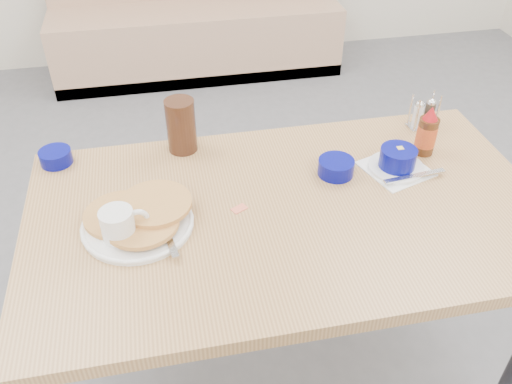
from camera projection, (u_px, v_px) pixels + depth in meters
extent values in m
cube|color=tan|center=(197.00, 40.00, 3.69)|extent=(1.90, 0.55, 0.45)
cube|color=#2D2D33|center=(199.00, 65.00, 3.80)|extent=(1.90, 0.55, 0.08)
cube|color=tan|center=(289.00, 213.00, 1.47)|extent=(1.40, 0.80, 0.04)
cylinder|color=#2D2D33|center=(86.00, 261.00, 1.85)|extent=(0.04, 0.04, 0.72)
cylinder|color=#2D2D33|center=(423.00, 214.00, 2.05)|extent=(0.04, 0.04, 0.72)
cylinder|color=white|center=(138.00, 224.00, 1.39)|extent=(0.29, 0.29, 0.01)
cylinder|color=#E8AC57|center=(120.00, 215.00, 1.40)|extent=(0.19, 0.19, 0.01)
cylinder|color=#E8AC57|center=(142.00, 223.00, 1.36)|extent=(0.19, 0.19, 0.01)
cylinder|color=#E8AC57|center=(155.00, 203.00, 1.40)|extent=(0.19, 0.19, 0.01)
cube|color=silver|center=(169.00, 240.00, 1.33)|extent=(0.04, 0.13, 0.01)
cylinder|color=white|center=(118.00, 227.00, 1.32)|extent=(0.08, 0.08, 0.09)
cylinder|color=black|center=(115.00, 214.00, 1.30)|extent=(0.07, 0.07, 0.00)
torus|color=white|center=(136.00, 221.00, 1.34)|extent=(0.07, 0.03, 0.07)
cube|color=white|center=(396.00, 169.00, 1.59)|extent=(0.22, 0.22, 0.00)
cylinder|color=white|center=(396.00, 167.00, 1.59)|extent=(0.16, 0.16, 0.01)
cylinder|color=#050872|center=(398.00, 158.00, 1.57)|extent=(0.11, 0.11, 0.06)
cylinder|color=white|center=(399.00, 151.00, 1.55)|extent=(0.09, 0.09, 0.01)
cube|color=#F4DB60|center=(400.00, 149.00, 1.56)|extent=(0.02, 0.02, 0.01)
cube|color=silver|center=(415.00, 176.00, 1.54)|extent=(0.19, 0.04, 0.00)
cylinder|color=#050872|center=(56.00, 157.00, 1.61)|extent=(0.09, 0.09, 0.04)
cylinder|color=#050872|center=(336.00, 167.00, 1.56)|extent=(0.10, 0.10, 0.05)
cylinder|color=#391E12|center=(181.00, 126.00, 1.63)|extent=(0.12, 0.12, 0.17)
cube|color=silver|center=(421.00, 125.00, 1.78)|extent=(0.10, 0.07, 0.00)
cylinder|color=silver|center=(417.00, 115.00, 1.72)|extent=(0.01, 0.01, 0.11)
cylinder|color=silver|center=(438.00, 111.00, 1.75)|extent=(0.01, 0.01, 0.11)
cylinder|color=silver|center=(410.00, 109.00, 1.75)|extent=(0.01, 0.01, 0.11)
cylinder|color=silver|center=(431.00, 105.00, 1.77)|extent=(0.01, 0.01, 0.11)
cylinder|color=silver|center=(418.00, 116.00, 1.75)|extent=(0.03, 0.03, 0.07)
cylinder|color=#3F3326|center=(429.00, 114.00, 1.77)|extent=(0.03, 0.03, 0.07)
cylinder|color=#47230F|center=(426.00, 136.00, 1.63)|extent=(0.06, 0.06, 0.12)
cylinder|color=orange|center=(426.00, 135.00, 1.63)|extent=(0.06, 0.06, 0.07)
cone|color=#B11115|center=(431.00, 113.00, 1.58)|extent=(0.05, 0.05, 0.04)
cube|color=#F36E51|center=(239.00, 209.00, 1.45)|extent=(0.05, 0.04, 0.00)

